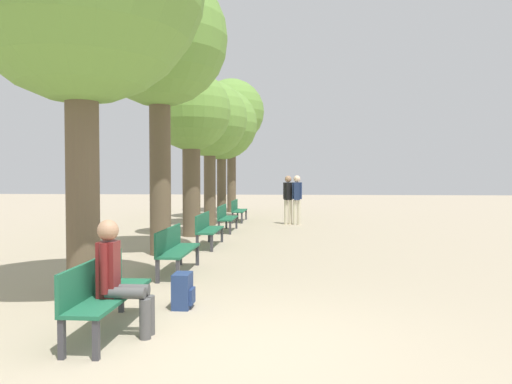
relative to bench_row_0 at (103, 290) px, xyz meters
name	(u,v)px	position (x,y,z in m)	size (l,w,h in m)	color
ground_plane	(232,346)	(1.49, -0.35, -0.48)	(80.00, 80.00, 0.00)	tan
bench_row_0	(103,290)	(0.00, 0.00, 0.00)	(0.43, 1.73, 0.81)	#1E6042
bench_row_1	(175,247)	(0.00, 3.35, 0.00)	(0.43, 1.73, 0.81)	#1E6042
bench_row_2	(207,227)	(0.00, 6.70, 0.00)	(0.43, 1.73, 0.81)	#1E6042
bench_row_3	(225,216)	(0.00, 10.05, 0.00)	(0.43, 1.73, 0.81)	#1E6042
bench_row_4	(237,209)	(0.00, 13.39, 0.00)	(0.43, 1.73, 0.81)	#1E6042
tree_row_1	(159,42)	(-0.81, 5.40, 4.17)	(2.98, 2.98, 6.23)	brown
tree_row_2	(191,115)	(-0.81, 8.76, 2.99)	(2.27, 2.27, 4.74)	brown
tree_row_3	(210,120)	(-0.81, 11.92, 3.18)	(2.65, 2.65, 5.05)	brown
tree_row_4	(221,125)	(-0.81, 14.79, 3.32)	(2.92, 2.92, 5.30)	brown
tree_row_5	(231,113)	(-0.81, 18.10, 4.20)	(3.08, 3.08, 6.29)	brown
person_seated	(119,275)	(0.22, -0.11, 0.19)	(0.60, 0.34, 1.27)	#4C4C4C
backpack	(183,291)	(0.66, 1.07, -0.25)	(0.26, 0.34, 0.46)	navy
pedestrian_near	(288,196)	(1.93, 12.43, 0.51)	(0.35, 0.29, 1.74)	beige
pedestrian_mid	(297,197)	(2.24, 12.29, 0.52)	(0.35, 0.25, 1.74)	beige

